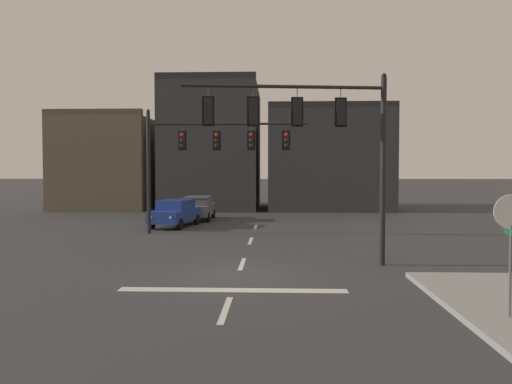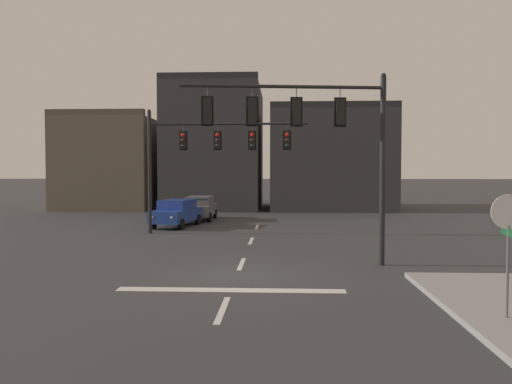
% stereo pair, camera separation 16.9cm
% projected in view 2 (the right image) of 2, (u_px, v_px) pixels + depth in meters
% --- Properties ---
extents(ground_plane, '(400.00, 400.00, 0.00)m').
position_uv_depth(ground_plane, '(237.00, 275.00, 16.12)').
color(ground_plane, '#353538').
extents(stop_bar_paint, '(6.40, 0.50, 0.01)m').
position_uv_depth(stop_bar_paint, '(231.00, 290.00, 14.13)').
color(stop_bar_paint, silver).
rests_on(stop_bar_paint, ground).
extents(lane_centreline, '(0.16, 26.40, 0.01)m').
position_uv_depth(lane_centreline, '(242.00, 264.00, 18.12)').
color(lane_centreline, silver).
rests_on(lane_centreline, ground).
extents(signal_mast_near_side, '(7.08, 0.99, 6.74)m').
position_uv_depth(signal_mast_near_side, '(313.00, 129.00, 17.52)').
color(signal_mast_near_side, black).
rests_on(signal_mast_near_side, ground).
extents(signal_mast_far_side, '(8.48, 0.45, 6.59)m').
position_uv_depth(signal_mast_far_side, '(205.00, 148.00, 26.63)').
color(signal_mast_far_side, black).
rests_on(signal_mast_far_side, ground).
extents(stop_sign, '(0.76, 0.64, 2.83)m').
position_uv_depth(stop_sign, '(508.00, 226.00, 10.89)').
color(stop_sign, '#56565B').
rests_on(stop_sign, ground).
extents(car_lot_nearside, '(1.93, 4.46, 1.61)m').
position_uv_depth(car_lot_nearside, '(200.00, 207.00, 34.41)').
color(car_lot_nearside, slate).
rests_on(car_lot_nearside, ground).
extents(car_lot_middle, '(2.52, 4.65, 1.61)m').
position_uv_depth(car_lot_middle, '(177.00, 212.00, 30.25)').
color(car_lot_middle, navy).
rests_on(car_lot_middle, ground).
extents(building_row, '(28.59, 11.29, 11.20)m').
position_uv_depth(building_row, '(220.00, 157.00, 45.57)').
color(building_row, '#665B4C').
rests_on(building_row, ground).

